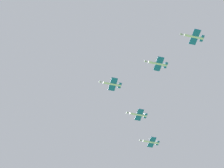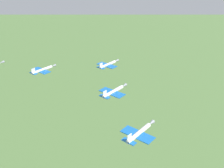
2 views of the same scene
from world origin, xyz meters
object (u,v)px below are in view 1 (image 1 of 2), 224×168
(jet_port_inner, at_px, (157,64))
(jet_port_outer, at_px, (193,37))
(jet_lead, at_px, (112,84))
(jet_starboard_inner, at_px, (138,114))
(jet_starboard_outer, at_px, (150,142))

(jet_port_inner, bearing_deg, jet_port_outer, -145.66)
(jet_lead, distance_m, jet_starboard_inner, 23.94)
(jet_port_outer, relative_size, jet_starboard_outer, 1.00)
(jet_starboard_outer, bearing_deg, jet_port_outer, -180.00)
(jet_lead, relative_size, jet_starboard_outer, 1.00)
(jet_lead, distance_m, jet_port_inner, 23.94)
(jet_port_inner, bearing_deg, jet_starboard_outer, -12.83)
(jet_lead, xyz_separation_m, jet_port_outer, (26.68, -34.57, -0.05))
(jet_lead, bearing_deg, jet_starboard_outer, -40.90)
(jet_starboard_inner, bearing_deg, jet_starboard_outer, -34.34)
(jet_starboard_inner, xyz_separation_m, jet_starboard_outer, (12.19, 15.84, -0.79))
(jet_lead, xyz_separation_m, jet_port_inner, (16.35, -17.46, -0.84))
(jet_port_inner, bearing_deg, jet_starboard_inner, -0.00)
(jet_lead, height_order, jet_port_inner, jet_lead)
(jet_lead, xyz_separation_m, jet_starboard_outer, (30.42, 31.33, 0.05))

